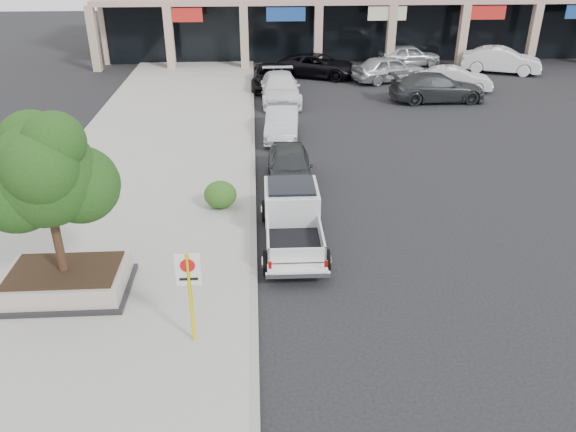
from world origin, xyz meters
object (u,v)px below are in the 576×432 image
object	(u,v)px
curb_car_b	(282,122)
lot_car_b	(455,79)
curb_car_d	(271,77)
lot_car_e	(409,55)
no_parking_sign	(190,286)
pickup_truck	(293,221)
lot_car_d	(319,66)
lot_car_f	(502,60)
lot_car_a	(389,69)
planter	(66,281)
lot_car_c	(437,88)
curb_car_a	(290,166)
curb_car_c	(280,88)
planter_tree	(52,173)

from	to	relation	value
curb_car_b	lot_car_b	size ratio (longest dim) A/B	0.98
curb_car_d	lot_car_e	distance (m)	11.39
no_parking_sign	pickup_truck	size ratio (longest dim) A/B	0.46
lot_car_d	lot_car_e	distance (m)	7.33
pickup_truck	lot_car_d	xyz separation A→B (m)	(3.15, 21.79, -0.06)
pickup_truck	lot_car_f	bearing A→B (deg)	55.81
no_parking_sign	curb_car_b	size ratio (longest dim) A/B	0.55
lot_car_b	lot_car_f	bearing A→B (deg)	-35.27
lot_car_f	curb_car_d	bearing A→B (deg)	123.96
lot_car_a	lot_car_b	xyz separation A→B (m)	(3.42, -2.54, -0.11)
planter	curb_car_d	xyz separation A→B (m)	(5.98, 21.52, 0.20)
lot_car_f	curb_car_b	bearing A→B (deg)	151.14
pickup_truck	lot_car_b	size ratio (longest dim) A/B	1.18
curb_car_d	lot_car_d	size ratio (longest dim) A/B	0.93
curb_car_b	lot_car_b	xyz separation A→B (m)	(10.64, 7.75, 0.01)
lot_car_b	curb_car_d	bearing A→B (deg)	93.52
curb_car_b	curb_car_d	world-z (taller)	curb_car_b
no_parking_sign	lot_car_c	xyz separation A→B (m)	(11.65, 20.14, -0.87)
lot_car_c	lot_car_e	xyz separation A→B (m)	(0.77, 9.17, -0.03)
no_parking_sign	planter	bearing A→B (deg)	148.15
pickup_truck	curb_car_a	size ratio (longest dim) A/B	1.22
curb_car_c	lot_car_b	world-z (taller)	curb_car_c
curb_car_a	lot_car_a	xyz separation A→B (m)	(7.21, 15.74, 0.11)
planter	lot_car_a	size ratio (longest dim) A/B	0.68
curb_car_d	lot_car_f	bearing A→B (deg)	14.52
curb_car_a	lot_car_b	xyz separation A→B (m)	(10.63, 13.20, 0.00)
lot_car_b	lot_car_f	size ratio (longest dim) A/B	0.84
planter	curb_car_d	world-z (taller)	curb_car_d
lot_car_c	lot_car_d	world-z (taller)	lot_car_c
curb_car_a	curb_car_d	world-z (taller)	curb_car_a
curb_car_c	lot_car_e	size ratio (longest dim) A/B	1.20
planter	lot_car_d	bearing A→B (deg)	69.29
curb_car_a	lot_car_c	distance (m)	14.17
curb_car_a	lot_car_f	distance (m)	23.36
curb_car_c	lot_car_f	distance (m)	16.33
curb_car_a	curb_car_c	size ratio (longest dim) A/B	0.78
no_parking_sign	lot_car_f	world-z (taller)	no_parking_sign
planter_tree	pickup_truck	world-z (taller)	planter_tree
curb_car_b	lot_car_f	size ratio (longest dim) A/B	0.82
curb_car_a	lot_car_b	size ratio (longest dim) A/B	0.96
curb_car_a	lot_car_e	xyz separation A→B (m)	(9.67, 20.19, 0.04)
planter_tree	curb_car_c	xyz separation A→B (m)	(6.25, 18.23, -2.66)
planter	curb_car_b	distance (m)	13.90
pickup_truck	lot_car_c	xyz separation A→B (m)	(9.09, 15.57, -0.02)
lot_car_d	lot_car_e	world-z (taller)	lot_car_e
curb_car_b	lot_car_d	world-z (taller)	lot_car_d
curb_car_a	lot_car_c	world-z (taller)	lot_car_c
lot_car_c	lot_car_f	size ratio (longest dim) A/B	1.05
lot_car_a	lot_car_b	world-z (taller)	lot_car_a
curb_car_a	lot_car_b	distance (m)	16.95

